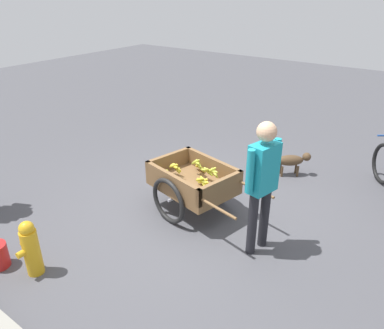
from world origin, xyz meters
The scene contains 5 objects.
ground_plane centered at (0.00, 0.00, 0.00)m, with size 24.00×24.00×0.00m, color #47474C.
fruit_cart centered at (0.05, -0.11, 0.44)m, with size 1.77×1.12×0.73m.
vendor_person centered at (-1.07, 0.13, 0.97)m, with size 0.27×0.52×1.62m.
dog centered at (-0.65, -1.96, 0.27)m, with size 0.55×0.45×0.40m.
fire_hydrant centered at (0.73, 1.95, 0.33)m, with size 0.25×0.25×0.67m.
Camera 1 is at (-2.54, 3.50, 2.87)m, focal length 34.51 mm.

